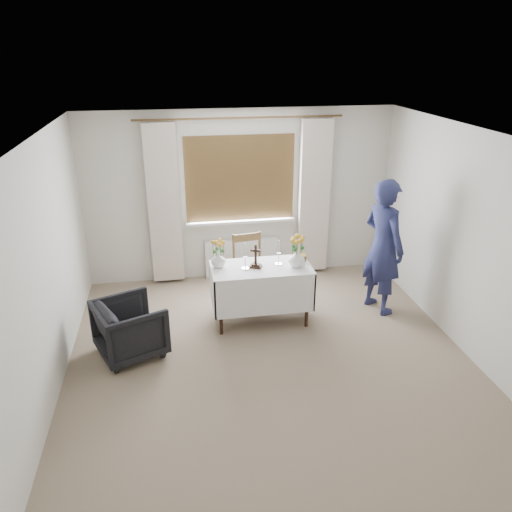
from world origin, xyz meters
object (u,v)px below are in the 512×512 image
Objects in this scene: wooden_cross at (256,256)px; flower_vase_left at (218,260)px; flower_vase_right at (297,258)px; wooden_chair at (251,270)px; person at (383,247)px; armchair at (130,328)px; altar_table at (261,294)px.

flower_vase_left is at bearing -169.13° from wooden_cross.
flower_vase_right reaches higher than flower_vase_left.
wooden_cross reaches higher than wooden_chair.
flower_vase_left reaches higher than wooden_chair.
flower_vase_right is (-1.17, -0.12, -0.03)m from person.
wooden_chair reaches higher than armchair.
wooden_cross is (1.53, 0.47, 0.59)m from armchair.
altar_table reaches higher than armchair.
wooden_chair is (-0.04, 0.55, 0.09)m from altar_table.
wooden_chair is 4.42× the size of flower_vase_right.
armchair is at bearing -154.70° from wooden_chair.
altar_table is at bearing 171.90° from flower_vase_right.
wooden_cross reaches higher than flower_vase_left.
flower_vase_left is 0.89× the size of flower_vase_right.
altar_table is 0.69× the size of person.
armchair is 3.36× the size of flower_vase_right.
armchair is at bearing -152.32° from flower_vase_left.
wooden_chair is at bearing 127.61° from flower_vase_right.
wooden_cross is 0.46m from flower_vase_left.
altar_table is 4.14× the size of wooden_cross.
wooden_cross is 0.51m from flower_vase_right.
person is at bearing 5.73° from flower_vase_right.
wooden_cross is (-0.07, -0.01, 0.53)m from altar_table.
wooden_cross is at bearing -174.93° from altar_table.
altar_table is 6.52× the size of flower_vase_left.
person is at bearing -0.94° from flower_vase_left.
flower_vase_right is at bearing 75.16° from person.
flower_vase_left is (-0.48, -0.46, 0.39)m from wooden_chair.
armchair is 3.30m from person.
wooden_cross is at bearing 173.71° from flower_vase_right.
altar_table is 1.67m from armchair.
person is at bearing 25.21° from wooden_cross.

